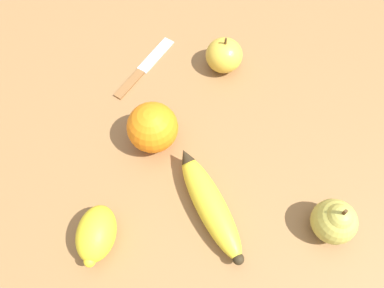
{
  "coord_description": "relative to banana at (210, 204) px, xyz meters",
  "views": [
    {
      "loc": [
        0.27,
        -0.14,
        0.57
      ],
      "look_at": [
        0.0,
        -0.04,
        0.03
      ],
      "focal_mm": 35.0,
      "sensor_mm": 36.0,
      "label": 1
    }
  ],
  "objects": [
    {
      "name": "ground_plane",
      "position": [
        -0.11,
        0.05,
        -0.02
      ],
      "size": [
        3.0,
        3.0,
        0.0
      ],
      "primitive_type": "plane",
      "color": "olive"
    },
    {
      "name": "banana",
      "position": [
        0.0,
        0.0,
        0.0
      ],
      "size": [
        0.2,
        0.07,
        0.04
      ],
      "rotation": [
        0.0,
        0.0,
        3.26
      ],
      "color": "yellow",
      "rests_on": "ground_plane"
    },
    {
      "name": "orange",
      "position": [
        -0.15,
        -0.05,
        0.02
      ],
      "size": [
        0.08,
        0.08,
        0.08
      ],
      "color": "orange",
      "rests_on": "ground_plane"
    },
    {
      "name": "pear",
      "position": [
        0.09,
        0.16,
        0.02
      ],
      "size": [
        0.07,
        0.07,
        0.08
      ],
      "color": "#B7AD47",
      "rests_on": "ground_plane"
    },
    {
      "name": "apple",
      "position": [
        -0.26,
        0.12,
        0.01
      ],
      "size": [
        0.07,
        0.07,
        0.07
      ],
      "color": "gold",
      "rests_on": "ground_plane"
    },
    {
      "name": "lemon",
      "position": [
        -0.01,
        -0.17,
        0.01
      ],
      "size": [
        0.1,
        0.09,
        0.06
      ],
      "rotation": [
        0.0,
        0.0,
        5.84
      ],
      "color": "yellow",
      "rests_on": "ground_plane"
    },
    {
      "name": "paring_knife",
      "position": [
        -0.3,
        -0.03,
        -0.02
      ],
      "size": [
        0.12,
        0.14,
        0.01
      ],
      "rotation": [
        0.0,
        0.0,
        0.66
      ],
      "color": "silver",
      "rests_on": "ground_plane"
    }
  ]
}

